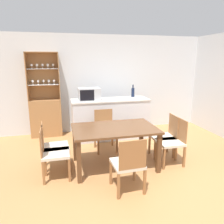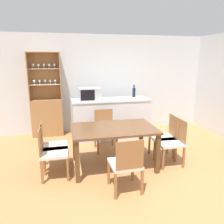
{
  "view_description": "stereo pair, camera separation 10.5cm",
  "coord_description": "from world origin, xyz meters",
  "px_view_note": "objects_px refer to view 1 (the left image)",
  "views": [
    {
      "loc": [
        -1.4,
        -3.17,
        1.93
      ],
      "look_at": [
        -0.34,
        1.16,
        0.84
      ],
      "focal_mm": 35.0,
      "sensor_mm": 36.0,
      "label": 1
    },
    {
      "loc": [
        -1.3,
        -3.19,
        1.93
      ],
      "look_at": [
        -0.34,
        1.16,
        0.84
      ],
      "focal_mm": 35.0,
      "sensor_mm": 36.0,
      "label": 2
    }
  ],
  "objects_px": {
    "dining_chair_head_near": "(128,164)",
    "wine_bottle": "(133,92)",
    "dining_chair_side_left_near": "(53,153)",
    "display_cabinet": "(46,112)",
    "dining_chair_side_left_far": "(53,146)",
    "dining_chair_side_right_near": "(172,141)",
    "dining_chair_side_right_far": "(165,136)",
    "microwave": "(89,94)",
    "dining_chair_head_far": "(105,130)",
    "dining_table": "(114,133)"
  },
  "relations": [
    {
      "from": "display_cabinet",
      "to": "dining_chair_head_near",
      "type": "height_order",
      "value": "display_cabinet"
    },
    {
      "from": "display_cabinet",
      "to": "microwave",
      "type": "xyz_separation_m",
      "value": [
        1.04,
        -0.51,
        0.49
      ]
    },
    {
      "from": "dining_table",
      "to": "microwave",
      "type": "bearing_deg",
      "value": 98.55
    },
    {
      "from": "dining_chair_side_left_near",
      "to": "dining_chair_head_far",
      "type": "height_order",
      "value": "same"
    },
    {
      "from": "dining_chair_side_right_near",
      "to": "wine_bottle",
      "type": "relative_size",
      "value": 2.73
    },
    {
      "from": "microwave",
      "to": "wine_bottle",
      "type": "bearing_deg",
      "value": 7.35
    },
    {
      "from": "dining_table",
      "to": "dining_chair_side_right_near",
      "type": "bearing_deg",
      "value": -7.56
    },
    {
      "from": "dining_chair_side_left_near",
      "to": "dining_chair_side_left_far",
      "type": "distance_m",
      "value": 0.28
    },
    {
      "from": "dining_table",
      "to": "microwave",
      "type": "relative_size",
      "value": 2.93
    },
    {
      "from": "dining_table",
      "to": "dining_chair_side_right_far",
      "type": "relative_size",
      "value": 1.72
    },
    {
      "from": "dining_chair_side_left_far",
      "to": "microwave",
      "type": "height_order",
      "value": "microwave"
    },
    {
      "from": "display_cabinet",
      "to": "dining_chair_side_left_near",
      "type": "xyz_separation_m",
      "value": [
        0.2,
        -2.18,
        -0.19
      ]
    },
    {
      "from": "dining_table",
      "to": "dining_chair_side_right_far",
      "type": "bearing_deg",
      "value": 7.32
    },
    {
      "from": "dining_chair_side_left_near",
      "to": "wine_bottle",
      "type": "xyz_separation_m",
      "value": [
        1.99,
        1.81,
        0.67
      ]
    },
    {
      "from": "dining_chair_side_right_near",
      "to": "dining_chair_side_left_near",
      "type": "height_order",
      "value": "same"
    },
    {
      "from": "dining_chair_side_right_far",
      "to": "dining_chair_side_left_near",
      "type": "height_order",
      "value": "same"
    },
    {
      "from": "display_cabinet",
      "to": "dining_chair_side_left_far",
      "type": "bearing_deg",
      "value": -84.06
    },
    {
      "from": "wine_bottle",
      "to": "dining_chair_head_far",
      "type": "bearing_deg",
      "value": -136.78
    },
    {
      "from": "dining_chair_side_left_far",
      "to": "display_cabinet",
      "type": "bearing_deg",
      "value": -177.46
    },
    {
      "from": "display_cabinet",
      "to": "dining_table",
      "type": "relative_size",
      "value": 1.42
    },
    {
      "from": "dining_table",
      "to": "dining_chair_head_near",
      "type": "relative_size",
      "value": 1.72
    },
    {
      "from": "dining_chair_side_right_near",
      "to": "dining_chair_side_left_far",
      "type": "bearing_deg",
      "value": 84.01
    },
    {
      "from": "dining_chair_side_right_near",
      "to": "dining_chair_head_far",
      "type": "relative_size",
      "value": 1.0
    },
    {
      "from": "dining_chair_side_right_far",
      "to": "microwave",
      "type": "height_order",
      "value": "microwave"
    },
    {
      "from": "dining_table",
      "to": "dining_chair_side_right_near",
      "type": "height_order",
      "value": "dining_chair_side_right_near"
    },
    {
      "from": "display_cabinet",
      "to": "microwave",
      "type": "relative_size",
      "value": 4.14
    },
    {
      "from": "microwave",
      "to": "wine_bottle",
      "type": "height_order",
      "value": "wine_bottle"
    },
    {
      "from": "microwave",
      "to": "dining_chair_head_far",
      "type": "bearing_deg",
      "value": -72.29
    },
    {
      "from": "dining_chair_head_far",
      "to": "dining_chair_side_left_far",
      "type": "xyz_separation_m",
      "value": [
        -1.07,
        -0.67,
        0.0
      ]
    },
    {
      "from": "dining_chair_side_right_far",
      "to": "wine_bottle",
      "type": "relative_size",
      "value": 2.73
    },
    {
      "from": "dining_table",
      "to": "dining_chair_side_left_far",
      "type": "bearing_deg",
      "value": 172.64
    },
    {
      "from": "display_cabinet",
      "to": "dining_chair_head_near",
      "type": "xyz_separation_m",
      "value": [
        1.27,
        -2.84,
        -0.19
      ]
    },
    {
      "from": "dining_table",
      "to": "dining_chair_side_right_near",
      "type": "distance_m",
      "value": 1.1
    },
    {
      "from": "dining_chair_side_right_near",
      "to": "dining_chair_side_right_far",
      "type": "bearing_deg",
      "value": 1.49
    },
    {
      "from": "dining_chair_head_near",
      "to": "microwave",
      "type": "distance_m",
      "value": 2.44
    },
    {
      "from": "display_cabinet",
      "to": "dining_chair_head_far",
      "type": "relative_size",
      "value": 2.44
    },
    {
      "from": "dining_chair_head_far",
      "to": "wine_bottle",
      "type": "relative_size",
      "value": 2.73
    },
    {
      "from": "dining_table",
      "to": "dining_chair_head_far",
      "type": "relative_size",
      "value": 1.72
    },
    {
      "from": "dining_chair_side_left_far",
      "to": "microwave",
      "type": "relative_size",
      "value": 1.7
    },
    {
      "from": "dining_chair_side_left_near",
      "to": "microwave",
      "type": "xyz_separation_m",
      "value": [
        0.85,
        1.66,
        0.69
      ]
    },
    {
      "from": "dining_chair_side_right_near",
      "to": "dining_chair_side_right_far",
      "type": "xyz_separation_m",
      "value": [
        -0.0,
        0.28,
        0.0
      ]
    },
    {
      "from": "dining_chair_head_far",
      "to": "wine_bottle",
      "type": "xyz_separation_m",
      "value": [
        0.92,
        0.86,
        0.67
      ]
    },
    {
      "from": "dining_table",
      "to": "dining_chair_side_left_near",
      "type": "height_order",
      "value": "dining_chair_side_left_near"
    },
    {
      "from": "display_cabinet",
      "to": "dining_chair_side_right_near",
      "type": "xyz_separation_m",
      "value": [
        2.34,
        -2.18,
        -0.19
      ]
    },
    {
      "from": "dining_chair_head_near",
      "to": "wine_bottle",
      "type": "height_order",
      "value": "wine_bottle"
    },
    {
      "from": "dining_chair_side_right_far",
      "to": "dining_chair_side_left_far",
      "type": "xyz_separation_m",
      "value": [
        -2.15,
        0.0,
        0.0
      ]
    },
    {
      "from": "dining_chair_side_right_near",
      "to": "wine_bottle",
      "type": "height_order",
      "value": "wine_bottle"
    },
    {
      "from": "dining_chair_side_left_near",
      "to": "dining_chair_side_right_near",
      "type": "bearing_deg",
      "value": 90.73
    },
    {
      "from": "dining_table",
      "to": "dining_chair_head_far",
      "type": "xyz_separation_m",
      "value": [
        -0.0,
        0.81,
        -0.21
      ]
    },
    {
      "from": "display_cabinet",
      "to": "dining_chair_side_right_near",
      "type": "bearing_deg",
      "value": -42.88
    }
  ]
}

